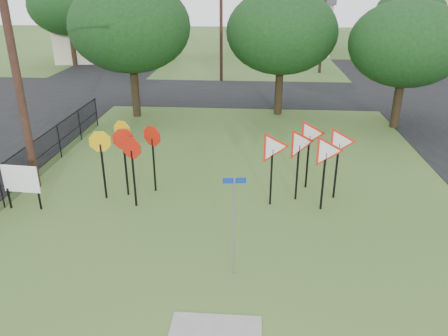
# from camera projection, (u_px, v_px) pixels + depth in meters

# --- Properties ---
(ground) EXTENTS (140.00, 140.00, 0.00)m
(ground) POSITION_uv_depth(u_px,v_px,m) (224.00, 268.00, 11.59)
(ground) COLOR #375B22
(street_far) EXTENTS (60.00, 8.00, 0.02)m
(street_far) POSITION_uv_depth(u_px,v_px,m) (246.00, 93.00, 29.94)
(street_far) COLOR black
(street_far) RESTS_ON ground
(curb_pad) EXTENTS (2.00, 1.20, 0.02)m
(curb_pad) POSITION_uv_depth(u_px,v_px,m) (215.00, 334.00, 9.38)
(curb_pad) COLOR gray
(curb_pad) RESTS_ON ground
(street_name_sign) EXTENTS (0.56, 0.09, 2.71)m
(street_name_sign) POSITION_uv_depth(u_px,v_px,m) (234.00, 220.00, 10.77)
(street_name_sign) COLOR gray
(street_name_sign) RESTS_ON ground
(stop_sign_cluster) EXTENTS (2.33, 2.01, 2.48)m
(stop_sign_cluster) POSITION_uv_depth(u_px,v_px,m) (127.00, 146.00, 14.90)
(stop_sign_cluster) COLOR black
(stop_sign_cluster) RESTS_ON ground
(yield_sign_cluster) EXTENTS (3.38, 1.92, 2.65)m
(yield_sign_cluster) POSITION_uv_depth(u_px,v_px,m) (309.00, 147.00, 14.51)
(yield_sign_cluster) COLOR black
(yield_sign_cluster) RESTS_ON ground
(info_board) EXTENTS (1.25, 0.13, 1.56)m
(info_board) POSITION_uv_depth(u_px,v_px,m) (21.00, 181.00, 14.21)
(info_board) COLOR black
(info_board) RESTS_ON ground
(utility_pole_main) EXTENTS (3.55, 0.33, 10.00)m
(utility_pole_main) POSITION_uv_depth(u_px,v_px,m) (12.00, 42.00, 14.18)
(utility_pole_main) COLOR #3C251C
(utility_pole_main) RESTS_ON ground
(far_pole_a) EXTENTS (1.40, 0.24, 9.00)m
(far_pole_a) POSITION_uv_depth(u_px,v_px,m) (221.00, 18.00, 31.96)
(far_pole_a) COLOR #3C251C
(far_pole_a) RESTS_ON ground
(far_pole_b) EXTENTS (1.40, 0.24, 8.50)m
(far_pole_b) POSITION_uv_depth(u_px,v_px,m) (324.00, 18.00, 35.18)
(far_pole_b) COLOR #3C251C
(far_pole_b) RESTS_ON ground
(far_pole_c) EXTENTS (1.40, 0.24, 9.00)m
(far_pole_c) POSITION_uv_depth(u_px,v_px,m) (135.00, 13.00, 38.02)
(far_pole_c) COLOR #3C251C
(far_pole_c) RESTS_ON ground
(fence_run) EXTENTS (0.05, 11.55, 1.50)m
(fence_run) POSITION_uv_depth(u_px,v_px,m) (47.00, 150.00, 17.54)
(fence_run) COLOR black
(fence_run) RESTS_ON ground
(house_left) EXTENTS (10.58, 8.88, 7.20)m
(house_left) POSITION_uv_depth(u_px,v_px,m) (106.00, 20.00, 42.34)
(house_left) COLOR beige
(house_left) RESTS_ON ground
(house_mid) EXTENTS (8.40, 8.40, 6.20)m
(house_mid) POSITION_uv_depth(u_px,v_px,m) (289.00, 22.00, 46.80)
(house_mid) COLOR beige
(house_mid) RESTS_ON ground
(house_right) EXTENTS (8.30, 8.30, 7.20)m
(house_right) POSITION_uv_depth(u_px,v_px,m) (438.00, 21.00, 41.97)
(house_right) COLOR beige
(house_right) RESTS_ON ground
(tree_near_left) EXTENTS (6.40, 6.40, 7.27)m
(tree_near_left) POSITION_uv_depth(u_px,v_px,m) (130.00, 27.00, 22.96)
(tree_near_left) COLOR #2E2314
(tree_near_left) RESTS_ON ground
(tree_near_mid) EXTENTS (6.00, 6.00, 6.80)m
(tree_near_mid) POSITION_uv_depth(u_px,v_px,m) (282.00, 32.00, 23.45)
(tree_near_mid) COLOR #2E2314
(tree_near_mid) RESTS_ON ground
(tree_near_right) EXTENTS (5.60, 5.60, 6.33)m
(tree_near_right) POSITION_uv_depth(u_px,v_px,m) (407.00, 44.00, 21.32)
(tree_near_right) COLOR #2E2314
(tree_near_right) RESTS_ON ground
(tree_far_left) EXTENTS (6.80, 6.80, 7.73)m
(tree_far_left) POSITION_uv_depth(u_px,v_px,m) (68.00, 5.00, 38.21)
(tree_far_left) COLOR #2E2314
(tree_far_left) RESTS_ON ground
(tree_far_right) EXTENTS (6.00, 6.00, 6.80)m
(tree_far_right) POSITION_uv_depth(u_px,v_px,m) (410.00, 13.00, 38.23)
(tree_far_right) COLOR #2E2314
(tree_far_right) RESTS_ON ground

